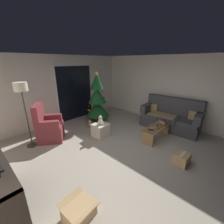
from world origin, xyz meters
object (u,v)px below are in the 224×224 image
object	(u,v)px
floor_lamp	(22,93)
teddy_bear_cream	(101,121)
remote_graphite	(158,126)
ottoman	(101,130)
remote_silver	(152,128)
teddy_bear_honey_by_tree	(90,124)
armchair	(49,127)
cardboard_box_open_near_shelf	(79,212)
book_stack	(163,122)
coffee_table	(156,131)
cardboard_box_taped_mid_floor	(182,159)
couch	(170,118)
remote_black	(151,130)
cell_phone	(164,120)
christmas_tree	(97,100)

from	to	relation	value
floor_lamp	teddy_bear_cream	size ratio (longest dim) A/B	6.25
remote_graphite	ottoman	world-z (taller)	same
remote_silver	teddy_bear_cream	size ratio (longest dim) A/B	0.55
floor_lamp	teddy_bear_honey_by_tree	bearing A→B (deg)	-6.83
armchair	cardboard_box_open_near_shelf	bearing A→B (deg)	-105.78
book_stack	floor_lamp	xyz separation A→B (m)	(-3.09, 2.40, 1.04)
coffee_table	teddy_bear_cream	distance (m)	1.73
book_stack	teddy_bear_honey_by_tree	distance (m)	2.50
cardboard_box_taped_mid_floor	remote_silver	bearing A→B (deg)	67.22
armchair	floor_lamp	distance (m)	1.21
book_stack	cardboard_box_open_near_shelf	distance (m)	3.37
coffee_table	teddy_bear_honey_by_tree	xyz separation A→B (m)	(-0.90, 2.10, -0.14)
couch	teddy_bear_honey_by_tree	size ratio (longest dim) A/B	6.98
armchair	ottoman	distance (m)	1.56
book_stack	teddy_bear_cream	world-z (taller)	teddy_bear_cream
remote_black	cell_phone	world-z (taller)	cell_phone
christmas_tree	floor_lamp	world-z (taller)	christmas_tree
coffee_table	ottoman	bearing A→B (deg)	129.10
teddy_bear_cream	ottoman	bearing A→B (deg)	129.10
teddy_bear_honey_by_tree	cell_phone	bearing A→B (deg)	-61.03
couch	cardboard_box_open_near_shelf	distance (m)	4.09
remote_graphite	christmas_tree	size ratio (longest dim) A/B	0.08
teddy_bear_cream	cardboard_box_taped_mid_floor	bearing A→B (deg)	-79.84
floor_lamp	armchair	bearing A→B (deg)	-3.72
coffee_table	christmas_tree	bearing A→B (deg)	96.24
cardboard_box_taped_mid_floor	cardboard_box_open_near_shelf	world-z (taller)	cardboard_box_open_near_shelf
christmas_tree	ottoman	world-z (taller)	christmas_tree
teddy_bear_honey_by_tree	cardboard_box_open_near_shelf	distance (m)	3.28
cell_phone	ottoman	distance (m)	2.00
book_stack	floor_lamp	bearing A→B (deg)	142.16
coffee_table	remote_silver	bearing A→B (deg)	165.58
ottoman	teddy_bear_cream	world-z (taller)	teddy_bear_cream
armchair	teddy_bear_honey_by_tree	xyz separation A→B (m)	(1.40, -0.20, -0.28)
teddy_bear_honey_by_tree	cardboard_box_taped_mid_floor	world-z (taller)	teddy_bear_honey_by_tree
remote_black	teddy_bear_cream	size ratio (longest dim) A/B	0.55
remote_silver	cardboard_box_taped_mid_floor	bearing A→B (deg)	23.30
book_stack	cell_phone	world-z (taller)	cell_phone
cell_phone	floor_lamp	world-z (taller)	floor_lamp
remote_graphite	book_stack	xyz separation A→B (m)	(0.22, -0.08, 0.06)
cardboard_box_taped_mid_floor	book_stack	bearing A→B (deg)	44.75
couch	ottoman	size ratio (longest dim) A/B	4.53
christmas_tree	armchair	xyz separation A→B (m)	(-2.03, -0.11, -0.45)
remote_graphite	armchair	xyz separation A→B (m)	(-2.36, 2.29, -0.01)
couch	cell_phone	size ratio (longest dim) A/B	13.83
couch	cell_phone	bearing A→B (deg)	-173.57
christmas_tree	remote_silver	bearing A→B (deg)	-88.69
couch	cardboard_box_open_near_shelf	bearing A→B (deg)	-174.63
coffee_table	remote_graphite	size ratio (longest dim) A/B	7.05
armchair	christmas_tree	bearing A→B (deg)	3.10
ottoman	cardboard_box_open_near_shelf	size ratio (longest dim) A/B	0.85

